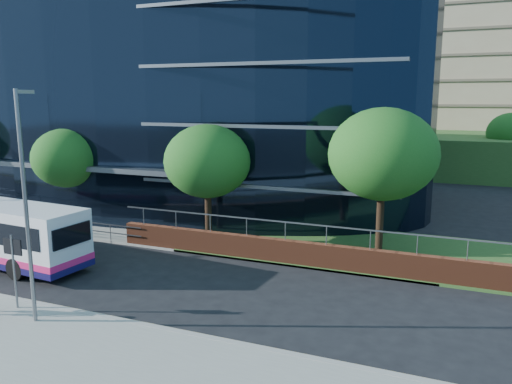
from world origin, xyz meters
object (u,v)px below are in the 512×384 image
at_px(tree_far_c, 207,161).
at_px(tree_dist_e, 512,133).
at_px(streetlight_east, 26,201).
at_px(tree_far_d, 383,154).
at_px(street_sign, 13,256).
at_px(tree_far_b, 67,158).

height_order(tree_far_c, tree_dist_e, same).
bearing_deg(streetlight_east, tree_far_d, 50.60).
bearing_deg(tree_far_d, streetlight_east, -129.40).
xyz_separation_m(street_sign, streetlight_east, (1.50, -0.59, 2.29)).
relative_size(tree_far_c, streetlight_east, 0.81).
xyz_separation_m(tree_dist_e, streetlight_east, (-18.00, -42.17, -0.10)).
relative_size(tree_far_b, tree_far_c, 0.93).
bearing_deg(tree_dist_e, street_sign, -115.12).
xyz_separation_m(tree_far_d, streetlight_east, (-10.00, -12.17, -0.75)).
bearing_deg(tree_dist_e, tree_far_d, -104.93).
xyz_separation_m(tree_far_d, tree_dist_e, (8.00, 30.00, -0.65)).
bearing_deg(street_sign, tree_dist_e, 64.88).
distance_m(tree_far_b, tree_far_c, 10.02).
height_order(tree_far_d, streetlight_east, streetlight_east).
bearing_deg(streetlight_east, street_sign, 158.64).
xyz_separation_m(tree_far_b, streetlight_east, (9.00, -11.67, 0.23)).
distance_m(tree_far_c, tree_dist_e, 35.36).
bearing_deg(tree_far_d, tree_far_b, -178.49).
height_order(tree_far_b, tree_far_c, tree_far_c).
distance_m(tree_dist_e, streetlight_east, 45.85).
height_order(tree_far_b, streetlight_east, streetlight_east).
distance_m(street_sign, tree_dist_e, 45.99).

